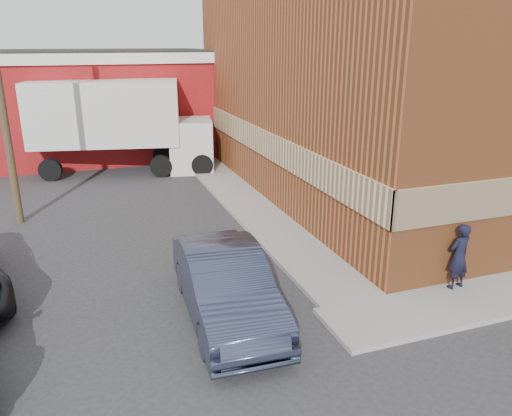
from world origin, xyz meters
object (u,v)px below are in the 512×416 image
object	(u,v)px
brick_building	(417,75)
box_truck	(124,120)
man	(459,256)
sedan	(226,285)
warehouse	(61,104)

from	to	relation	value
brick_building	box_truck	bearing A→B (deg)	152.85
brick_building	box_truck	world-z (taller)	brick_building
man	sedan	world-z (taller)	man
warehouse	sedan	bearing A→B (deg)	-79.71
brick_building	sedan	size ratio (longest dim) A/B	3.67
brick_building	warehouse	world-z (taller)	brick_building
man	box_truck	distance (m)	16.64
man	warehouse	bearing A→B (deg)	-74.38
man	sedan	xyz separation A→B (m)	(-5.81, 0.75, -0.16)
sedan	box_truck	size ratio (longest dim) A/B	0.55
man	sedan	size ratio (longest dim) A/B	0.34
warehouse	box_truck	distance (m)	5.77
box_truck	man	bearing A→B (deg)	-55.38
brick_building	sedan	bearing A→B (deg)	-142.20
warehouse	sedan	world-z (taller)	warehouse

